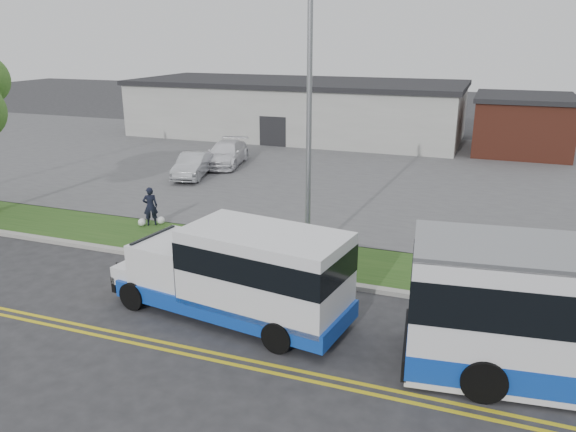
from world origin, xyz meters
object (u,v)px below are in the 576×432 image
at_px(shuttle_bus, 243,271).
at_px(pedestrian, 150,206).
at_px(parked_car_a, 193,165).
at_px(parked_car_b, 226,154).
at_px(streetlight_near, 308,113).

xyz_separation_m(shuttle_bus, pedestrian, (-6.96, 5.90, -0.55)).
distance_m(shuttle_bus, parked_car_a, 16.76).
bearing_deg(parked_car_a, pedestrian, -85.90).
bearing_deg(parked_car_b, parked_car_a, -107.14).
bearing_deg(shuttle_bus, parked_car_a, 132.87).
bearing_deg(parked_car_b, streetlight_near, -64.05).
xyz_separation_m(streetlight_near, shuttle_bus, (-0.32, -4.63, -3.77)).
xyz_separation_m(pedestrian, parked_car_a, (-2.49, 7.92, -0.15)).
xyz_separation_m(streetlight_near, pedestrian, (-7.28, 1.27, -4.32)).
bearing_deg(pedestrian, parked_car_a, -108.41).
relative_size(streetlight_near, parked_car_a, 2.35).
relative_size(pedestrian, parked_car_a, 0.40).
xyz_separation_m(shuttle_bus, parked_car_b, (-9.07, 17.23, -0.66)).
height_order(parked_car_a, parked_car_b, parked_car_b).
height_order(pedestrian, parked_car_a, pedestrian).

